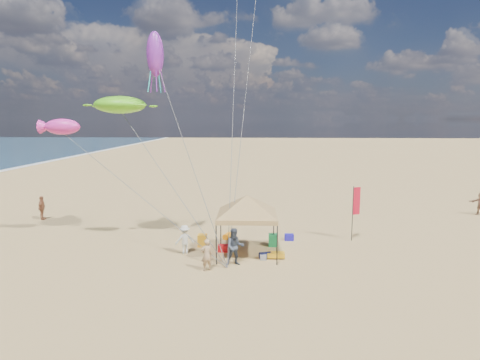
% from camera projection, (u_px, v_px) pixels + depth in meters
% --- Properties ---
extents(ground, '(280.00, 280.00, 0.00)m').
position_uv_depth(ground, '(237.00, 273.00, 19.11)').
color(ground, tan).
rests_on(ground, ground).
extents(canopy_tent, '(6.12, 6.12, 3.77)m').
position_uv_depth(canopy_tent, '(247.00, 197.00, 21.23)').
color(canopy_tent, black).
rests_on(canopy_tent, ground).
extents(feather_flag, '(0.48, 0.21, 3.30)m').
position_uv_depth(feather_flag, '(355.00, 205.00, 23.94)').
color(feather_flag, black).
rests_on(feather_flag, ground).
extents(cooler_red, '(0.54, 0.38, 0.38)m').
position_uv_depth(cooler_red, '(223.00, 248.00, 22.16)').
color(cooler_red, red).
rests_on(cooler_red, ground).
extents(cooler_blue, '(0.54, 0.38, 0.38)m').
position_uv_depth(cooler_blue, '(289.00, 237.00, 24.22)').
color(cooler_blue, '#1C15AD').
rests_on(cooler_blue, ground).
extents(bag_navy, '(0.69, 0.54, 0.36)m').
position_uv_depth(bag_navy, '(265.00, 255.00, 21.04)').
color(bag_navy, black).
rests_on(bag_navy, ground).
extents(bag_orange, '(0.54, 0.69, 0.36)m').
position_uv_depth(bag_orange, '(227.00, 236.00, 24.51)').
color(bag_orange, orange).
rests_on(bag_orange, ground).
extents(chair_green, '(0.50, 0.50, 0.70)m').
position_uv_depth(chair_green, '(273.00, 240.00, 23.12)').
color(chair_green, '#1A9247').
rests_on(chair_green, ground).
extents(chair_yellow, '(0.50, 0.50, 0.70)m').
position_uv_depth(chair_yellow, '(202.00, 240.00, 23.05)').
color(chair_yellow, '#F8AB1B').
rests_on(chair_yellow, ground).
extents(crate_grey, '(0.34, 0.30, 0.28)m').
position_uv_depth(crate_grey, '(263.00, 257.00, 20.88)').
color(crate_grey, gray).
rests_on(crate_grey, ground).
extents(beach_cart, '(0.90, 0.50, 0.24)m').
position_uv_depth(beach_cart, '(276.00, 255.00, 21.07)').
color(beach_cart, gold).
rests_on(beach_cart, ground).
extents(person_near_a, '(0.68, 0.59, 1.56)m').
position_uv_depth(person_near_a, '(207.00, 255.00, 19.29)').
color(person_near_a, tan).
rests_on(person_near_a, ground).
extents(person_near_b, '(1.04, 0.88, 1.88)m').
position_uv_depth(person_near_b, '(235.00, 247.00, 20.00)').
color(person_near_b, '#3B4351').
rests_on(person_near_b, ground).
extents(person_near_c, '(1.15, 0.89, 1.57)m').
position_uv_depth(person_near_c, '(185.00, 239.00, 21.77)').
color(person_near_c, beige).
rests_on(person_near_c, ground).
extents(person_far_a, '(0.54, 1.06, 1.73)m').
position_uv_depth(person_far_a, '(42.00, 208.00, 29.16)').
color(person_far_a, '#9C5D3C').
rests_on(person_far_a, ground).
extents(turtle_kite, '(3.33, 2.84, 0.99)m').
position_uv_depth(turtle_kite, '(120.00, 105.00, 23.23)').
color(turtle_kite, '#59C719').
rests_on(turtle_kite, ground).
extents(fish_kite, '(2.13, 1.26, 0.90)m').
position_uv_depth(fish_kite, '(62.00, 127.00, 22.82)').
color(fish_kite, '#DF2BA0').
rests_on(fish_kite, ground).
extents(squid_kite, '(1.23, 1.23, 2.41)m').
position_uv_depth(squid_kite, '(155.00, 54.00, 21.95)').
color(squid_kite, purple).
rests_on(squid_kite, ground).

